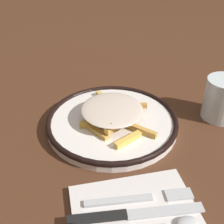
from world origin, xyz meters
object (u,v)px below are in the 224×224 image
object	(u,v)px
water_glass	(222,99)
fries_heap	(112,113)
fork	(140,198)
plate	(112,121)
knife	(124,215)
napkin	(136,217)

from	to	relation	value
water_glass	fries_heap	bearing A→B (deg)	-92.24
fries_heap	water_glass	distance (m)	0.25
fork	water_glass	xyz separation A→B (m)	(-0.20, 0.25, 0.03)
plate	fork	bearing A→B (deg)	0.77
fries_heap	water_glass	xyz separation A→B (m)	(0.01, 0.25, 0.01)
plate	knife	distance (m)	0.24
knife	napkin	bearing A→B (deg)	86.07
fries_heap	knife	size ratio (longest dim) A/B	1.01
napkin	knife	distance (m)	0.02
knife	water_glass	size ratio (longest dim) A/B	2.22
napkin	plate	bearing A→B (deg)	177.79
knife	plate	bearing A→B (deg)	173.31
fries_heap	fork	world-z (taller)	fries_heap
fork	knife	distance (m)	0.04
fork	plate	bearing A→B (deg)	-179.23
plate	fries_heap	size ratio (longest dim) A/B	1.35
plate	fries_heap	distance (m)	0.02
fries_heap	water_glass	world-z (taller)	water_glass
fries_heap	fork	size ratio (longest dim) A/B	1.21
napkin	fork	size ratio (longest dim) A/B	1.09
napkin	water_glass	distance (m)	0.35
napkin	fork	distance (m)	0.03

